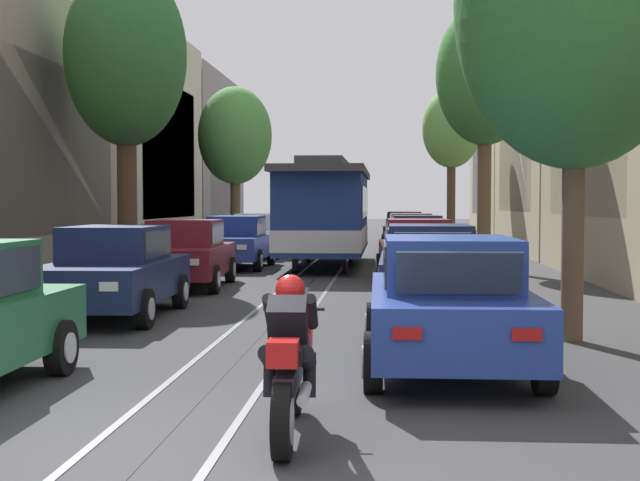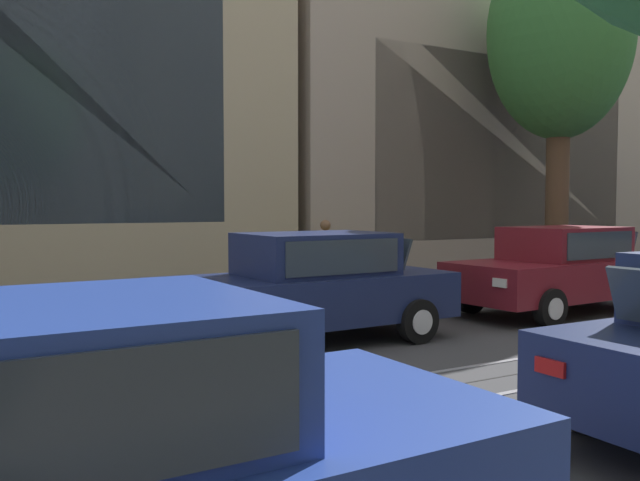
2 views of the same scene
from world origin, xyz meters
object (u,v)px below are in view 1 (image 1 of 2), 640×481
Objects in this scene: street_tree_kerb_right_mid at (452,131)px; parked_car_black_sixth_right at (405,229)px; parked_car_navy_second_left at (114,271)px; street_tree_kerb_left_mid at (235,136)px; cable_car_trolley at (325,213)px; parked_car_navy_second_right at (429,267)px; street_tree_kerb_right_near at (576,4)px; motorcycle_with_rider at (290,360)px; parked_car_brown_fifth_right at (411,234)px; parked_car_blue_fourth_left at (236,242)px; parked_car_navy_fourth_right at (415,240)px; street_tree_kerb_left_second at (126,58)px; street_tree_kerb_right_second at (485,76)px; parked_car_maroon_mid_left at (185,253)px; parked_car_blue_near_right at (448,303)px; parked_car_maroon_mid_right at (417,250)px; parked_car_white_fifth_left at (259,235)px.

parked_car_black_sixth_right is at bearing 150.33° from street_tree_kerb_right_mid.
parked_car_navy_second_left is 24.87m from street_tree_kerb_right_mid.
street_tree_kerb_left_mid reaches higher than cable_car_trolley.
street_tree_kerb_right_near reaches higher than parked_car_navy_second_right.
parked_car_navy_second_left reaches higher than motorcycle_with_rider.
parked_car_black_sixth_right is (-0.10, 6.09, 0.00)m from parked_car_brown_fifth_right.
parked_car_blue_fourth_left is 0.64× the size of street_tree_kerb_left_mid.
street_tree_kerb_left_second is at bearing -143.94° from parked_car_navy_fourth_right.
parked_car_black_sixth_right is 0.56× the size of street_tree_kerb_right_second.
street_tree_kerb_right_near is at bearing -44.86° from parked_car_maroon_mid_left.
street_tree_kerb_right_second reaches higher than motorcycle_with_rider.
street_tree_kerb_right_second reaches higher than parked_car_navy_second_left.
cable_car_trolley reaches higher than parked_car_navy_second_left.
street_tree_kerb_left_mid is at bearing -158.69° from parked_car_black_sixth_right.
street_tree_kerb_right_second reaches higher than parked_car_blue_near_right.
street_tree_kerb_left_mid reaches higher than parked_car_blue_near_right.
parked_car_blue_fourth_left reaches higher than motorcycle_with_rider.
cable_car_trolley is (-4.67, -11.41, -3.44)m from street_tree_kerb_right_mid.
parked_car_maroon_mid_right is 2.21× the size of motorcycle_with_rider.
parked_car_maroon_mid_left is 20.01m from street_tree_kerb_right_mid.
parked_car_white_fifth_left is 0.48× the size of cable_car_trolley.
street_tree_kerb_right_near reaches higher than parked_car_brown_fifth_right.
parked_car_black_sixth_right is 0.64× the size of street_tree_kerb_left_mid.
parked_car_maroon_mid_right and parked_car_navy_fourth_right have the same top height.
street_tree_kerb_right_second is at bearing -89.75° from street_tree_kerb_right_mid.
parked_car_navy_second_left is 1.00× the size of parked_car_brown_fifth_right.
parked_car_brown_fifth_right is at bearing 51.89° from parked_car_blue_fourth_left.
parked_car_maroon_mid_right is 0.56× the size of street_tree_kerb_right_second.
parked_car_white_fifth_left is 0.54× the size of street_tree_kerb_left_second.
motorcycle_with_rider is (3.83, -24.17, -0.15)m from parked_car_white_fifth_left.
parked_car_black_sixth_right is 26.84m from street_tree_kerb_right_near.
parked_car_white_fifth_left is 1.00× the size of parked_car_brown_fifth_right.
parked_car_maroon_mid_left is at bearing 119.43° from parked_car_blue_near_right.
street_tree_kerb_left_mid is 0.96× the size of street_tree_kerb_right_near.
parked_car_maroon_mid_right is 10.07m from street_tree_kerb_right_near.
parked_car_maroon_mid_left is 0.62× the size of street_tree_kerb_right_near.
parked_car_blue_near_right is 0.99× the size of parked_car_navy_fourth_right.
parked_car_maroon_mid_right is at bearing -4.48° from street_tree_kerb_left_second.
street_tree_kerb_right_mid is at bearing 84.73° from parked_car_navy_second_right.
parked_car_black_sixth_right is at bearing 89.81° from parked_car_blue_near_right.
parked_car_blue_fourth_left is at bearing 118.24° from parked_car_navy_second_right.
street_tree_kerb_right_second is (2.09, 4.08, 4.87)m from parked_car_maroon_mid_right.
parked_car_maroon_mid_left is 0.56× the size of street_tree_kerb_right_second.
parked_car_navy_second_right is at bearing -90.44° from parked_car_brown_fifth_right.
cable_car_trolley is (-2.69, -12.53, 0.86)m from parked_car_black_sixth_right.
parked_car_navy_second_left is 0.99× the size of parked_car_maroon_mid_left.
parked_car_blue_fourth_left is 0.99× the size of parked_car_white_fifth_left.
parked_car_blue_near_right is at bearing -94.29° from street_tree_kerb_right_mid.
parked_car_navy_fourth_right is (0.14, 11.75, 0.00)m from parked_car_navy_second_right.
parked_car_maroon_mid_right is 14.48m from motorcycle_with_rider.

